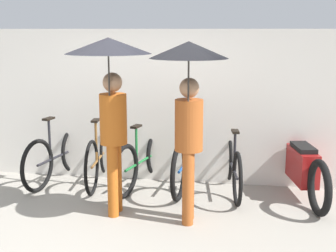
% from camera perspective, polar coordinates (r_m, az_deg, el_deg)
% --- Properties ---
extents(ground_plane, '(30.00, 30.00, 0.00)m').
position_cam_1_polar(ground_plane, '(5.10, -7.86, -14.04)').
color(ground_plane, gray).
extents(back_wall, '(11.48, 0.12, 2.22)m').
position_cam_1_polar(back_wall, '(6.86, -2.61, 2.47)').
color(back_wall, silver).
rests_on(back_wall, ground).
extents(parked_bicycle_0, '(0.48, 1.72, 0.99)m').
position_cam_1_polar(parked_bicycle_0, '(7.08, -13.33, -3.53)').
color(parked_bicycle_0, black).
rests_on(parked_bicycle_0, ground).
extents(parked_bicycle_1, '(0.44, 1.73, 1.04)m').
position_cam_1_polar(parked_bicycle_1, '(6.86, -8.38, -3.72)').
color(parked_bicycle_1, black).
rests_on(parked_bicycle_1, ground).
extents(parked_bicycle_2, '(0.56, 1.76, 1.05)m').
position_cam_1_polar(parked_bicycle_2, '(6.70, -3.12, -4.14)').
color(parked_bicycle_2, black).
rests_on(parked_bicycle_2, ground).
extents(parked_bicycle_3, '(0.44, 1.77, 0.99)m').
position_cam_1_polar(parked_bicycle_3, '(6.57, 2.30, -4.31)').
color(parked_bicycle_3, black).
rests_on(parked_bicycle_3, ground).
extents(parked_bicycle_4, '(0.44, 1.73, 1.07)m').
position_cam_1_polar(parked_bicycle_4, '(6.51, 7.87, -4.80)').
color(parked_bicycle_4, black).
rests_on(parked_bicycle_4, ground).
extents(pedestrian_leading, '(0.97, 0.97, 2.12)m').
position_cam_1_polar(pedestrian_leading, '(5.37, -7.05, 5.63)').
color(pedestrian_leading, '#B25619').
rests_on(pedestrian_leading, ground).
extents(pedestrian_center, '(0.85, 0.85, 2.08)m').
position_cam_1_polar(pedestrian_center, '(5.11, 2.55, 4.40)').
color(pedestrian_center, '#9E4C1E').
rests_on(pedestrian_center, ground).
extents(motorcycle, '(0.65, 2.00, 0.91)m').
position_cam_1_polar(motorcycle, '(6.51, 16.04, -4.90)').
color(motorcycle, black).
rests_on(motorcycle, ground).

